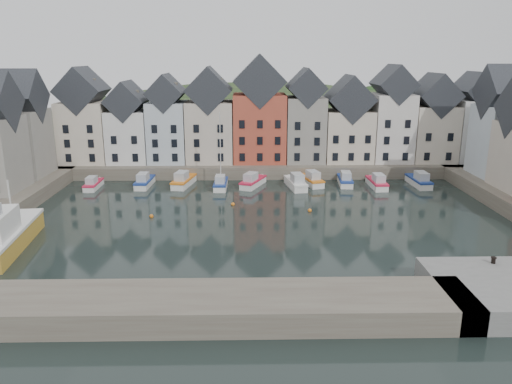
{
  "coord_description": "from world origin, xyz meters",
  "views": [
    {
      "loc": [
        -2.14,
        -56.25,
        19.41
      ],
      "look_at": [
        -0.92,
        6.0,
        2.38
      ],
      "focal_mm": 35.0,
      "sensor_mm": 36.0,
      "label": 1
    }
  ],
  "objects_px": {
    "boat_d": "(221,183)",
    "mooring_bollard": "(494,260)",
    "boat_a": "(93,184)",
    "large_vessel": "(4,235)"
  },
  "relations": [
    {
      "from": "boat_a",
      "to": "boat_d",
      "type": "relative_size",
      "value": 0.48
    },
    {
      "from": "large_vessel",
      "to": "mooring_bollard",
      "type": "distance_m",
      "value": 47.16
    },
    {
      "from": "large_vessel",
      "to": "mooring_bollard",
      "type": "relative_size",
      "value": 25.02
    },
    {
      "from": "boat_d",
      "to": "mooring_bollard",
      "type": "xyz_separation_m",
      "value": [
        25.35,
        -33.56,
        1.55
      ]
    },
    {
      "from": "boat_a",
      "to": "boat_d",
      "type": "bearing_deg",
      "value": -0.85
    },
    {
      "from": "boat_d",
      "to": "large_vessel",
      "type": "distance_m",
      "value": 32.48
    },
    {
      "from": "mooring_bollard",
      "to": "boat_d",
      "type": "bearing_deg",
      "value": 127.07
    },
    {
      "from": "boat_d",
      "to": "mooring_bollard",
      "type": "relative_size",
      "value": 20.82
    },
    {
      "from": "boat_a",
      "to": "mooring_bollard",
      "type": "relative_size",
      "value": 10.01
    },
    {
      "from": "large_vessel",
      "to": "mooring_bollard",
      "type": "height_order",
      "value": "large_vessel"
    }
  ]
}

